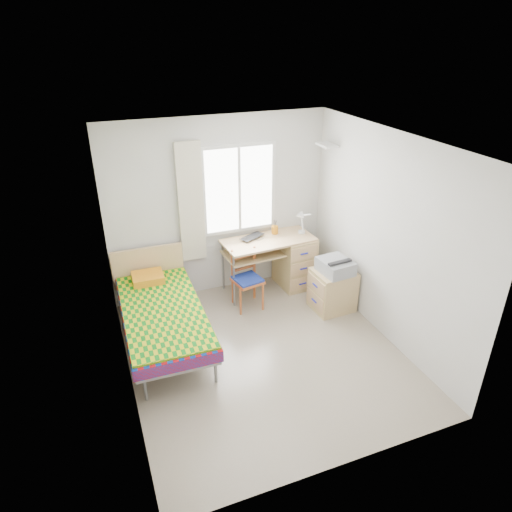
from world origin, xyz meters
The scene contains 17 objects.
floor centered at (0.00, 0.00, 0.00)m, with size 3.50×3.50×0.00m, color #BCAD93.
ceiling centered at (0.00, 0.00, 2.60)m, with size 3.50×3.50×0.00m, color white.
wall_back centered at (0.00, 1.75, 1.30)m, with size 3.20×3.20×0.00m, color silver.
wall_left centered at (-1.60, 0.00, 1.30)m, with size 3.50×3.50×0.00m, color silver.
wall_right centered at (1.60, 0.00, 1.30)m, with size 3.50×3.50×0.00m, color silver.
window centered at (0.30, 1.73, 1.55)m, with size 1.10×0.04×1.30m.
curtain centered at (-0.42, 1.68, 1.45)m, with size 0.35×0.05×1.70m, color beige.
floating_shelf centered at (1.49, 1.40, 2.15)m, with size 0.20×0.32×0.03m, color white.
bed centered at (-1.10, 0.73, 0.44)m, with size 1.01×2.10×0.90m.
desk centered at (1.00, 1.42, 0.45)m, with size 1.38×0.70×0.84m.
chair centered at (0.19, 1.13, 0.49)m, with size 0.44×0.44×0.86m.
cabinet centered at (1.28, 0.60, 0.30)m, with size 0.57×0.51×0.60m.
printer centered at (1.28, 0.58, 0.69)m, with size 0.43×0.49×0.20m.
laptop centered at (0.46, 1.50, 0.85)m, with size 0.39×0.25×0.03m, color black.
pen_cup centered at (0.80, 1.59, 0.90)m, with size 0.10×0.10×0.12m, color orange.
task_lamp centered at (1.13, 1.34, 1.10)m, with size 0.23×0.32×0.42m.
book centered at (0.40, 1.45, 0.59)m, with size 0.19×0.25×0.02m, color gray.
Camera 1 is at (-1.73, -4.16, 3.62)m, focal length 32.00 mm.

